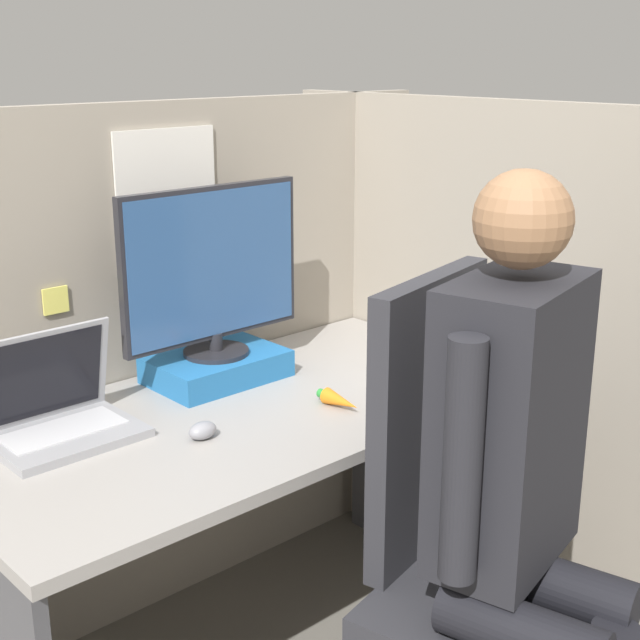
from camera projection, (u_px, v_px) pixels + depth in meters
name	position (u px, v px, depth m)	size (l,w,h in m)	color
cubicle_panel_back	(158.00, 365.00, 2.47)	(1.97, 0.05, 1.44)	gray
cubicle_panel_right	(464.00, 347.00, 2.64)	(0.04, 1.39, 1.44)	gray
desk	(248.00, 471.00, 2.25)	(1.47, 0.74, 0.72)	#9E9993
paper_box	(217.00, 367.00, 2.37)	(0.35, 0.24, 0.07)	#236BAD
monitor	(213.00, 269.00, 2.30)	(0.54, 0.17, 0.45)	#232328
laptop	(60.00, 417.00, 2.01)	(0.32, 0.23, 0.25)	#99999E
mouse	(203.00, 431.00, 2.01)	(0.07, 0.05, 0.04)	gray
stapler	(422.00, 347.00, 2.57)	(0.05, 0.16, 0.04)	black
carrot_toy	(340.00, 401.00, 2.18)	(0.04, 0.13, 0.04)	orange
office_chair	(465.00, 541.00, 1.90)	(0.55, 0.60, 1.11)	#2D2D33
person	(525.00, 475.00, 1.69)	(0.47, 0.47, 1.36)	black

